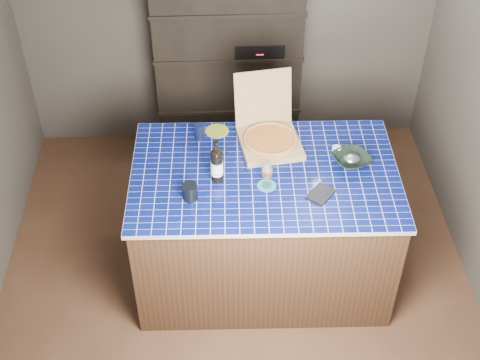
{
  "coord_description": "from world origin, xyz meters",
  "views": [
    {
      "loc": [
        -0.11,
        -3.33,
        3.9
      ],
      "look_at": [
        0.03,
        0.0,
        0.95
      ],
      "focal_mm": 50.0,
      "sensor_mm": 36.0,
      "label": 1
    }
  ],
  "objects_px": {
    "pizza_box": "(269,137)",
    "mead_bottle": "(217,165)",
    "wine_glass": "(267,172)",
    "dvd_case": "(321,194)",
    "kitchen_island": "(263,224)",
    "bowl": "(351,160)"
  },
  "relations": [
    {
      "from": "kitchen_island",
      "to": "mead_bottle",
      "type": "xyz_separation_m",
      "value": [
        -0.32,
        -0.05,
        0.62
      ]
    },
    {
      "from": "pizza_box",
      "to": "bowl",
      "type": "distance_m",
      "value": 0.59
    },
    {
      "from": "bowl",
      "to": "mead_bottle",
      "type": "bearing_deg",
      "value": -172.07
    },
    {
      "from": "pizza_box",
      "to": "mead_bottle",
      "type": "height_order",
      "value": "pizza_box"
    },
    {
      "from": "mead_bottle",
      "to": "bowl",
      "type": "height_order",
      "value": "mead_bottle"
    },
    {
      "from": "pizza_box",
      "to": "dvd_case",
      "type": "distance_m",
      "value": 0.61
    },
    {
      "from": "kitchen_island",
      "to": "wine_glass",
      "type": "bearing_deg",
      "value": -87.95
    },
    {
      "from": "dvd_case",
      "to": "bowl",
      "type": "xyz_separation_m",
      "value": [
        0.25,
        0.31,
        0.02
      ]
    },
    {
      "from": "dvd_case",
      "to": "bowl",
      "type": "distance_m",
      "value": 0.4
    },
    {
      "from": "pizza_box",
      "to": "wine_glass",
      "type": "distance_m",
      "value": 0.44
    },
    {
      "from": "pizza_box",
      "to": "bowl",
      "type": "height_order",
      "value": "pizza_box"
    },
    {
      "from": "kitchen_island",
      "to": "pizza_box",
      "type": "distance_m",
      "value": 0.63
    },
    {
      "from": "pizza_box",
      "to": "bowl",
      "type": "bearing_deg",
      "value": -32.05
    },
    {
      "from": "wine_glass",
      "to": "dvd_case",
      "type": "bearing_deg",
      "value": -16.7
    },
    {
      "from": "wine_glass",
      "to": "bowl",
      "type": "relative_size",
      "value": 0.69
    },
    {
      "from": "pizza_box",
      "to": "mead_bottle",
      "type": "xyz_separation_m",
      "value": [
        -0.37,
        -0.36,
        0.06
      ]
    },
    {
      "from": "mead_bottle",
      "to": "dvd_case",
      "type": "bearing_deg",
      "value": -15.26
    },
    {
      "from": "pizza_box",
      "to": "wine_glass",
      "type": "relative_size",
      "value": 3.28
    },
    {
      "from": "kitchen_island",
      "to": "bowl",
      "type": "height_order",
      "value": "bowl"
    },
    {
      "from": "kitchen_island",
      "to": "bowl",
      "type": "bearing_deg",
      "value": 8.19
    },
    {
      "from": "kitchen_island",
      "to": "pizza_box",
      "type": "relative_size",
      "value": 3.29
    },
    {
      "from": "mead_bottle",
      "to": "bowl",
      "type": "xyz_separation_m",
      "value": [
        0.91,
        0.13,
        -0.09
      ]
    }
  ]
}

